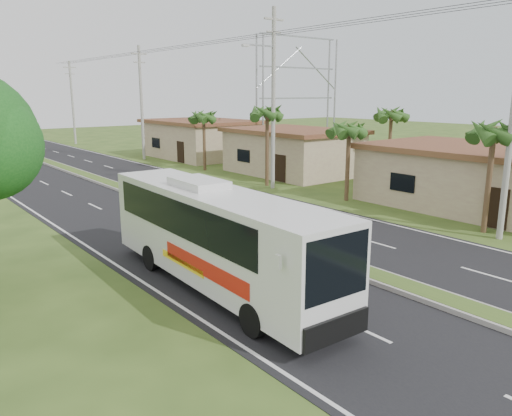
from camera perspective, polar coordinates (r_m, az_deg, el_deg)
ground at (r=17.35m, az=19.53°, el=-9.77°), size 180.00×180.00×0.00m
road_asphalt at (r=32.09m, az=-12.10°, el=1.04°), size 14.00×160.00×0.02m
median_strip at (r=32.07m, az=-12.11°, el=1.20°), size 1.20×160.00×0.18m
lane_edge_left at (r=29.82m, az=-23.67°, el=-0.70°), size 0.12×160.00×0.01m
lane_edge_right at (r=35.50m, az=-2.40°, el=2.43°), size 0.12×160.00×0.01m
shop_near at (r=31.61m, az=24.21°, el=3.26°), size 8.60×12.60×3.52m
shop_mid at (r=41.35m, az=4.17°, el=6.51°), size 7.60×10.60×3.67m
shop_far at (r=52.45m, az=-6.33°, el=7.91°), size 8.60×11.60×3.82m
palm_verge_a at (r=25.50m, az=25.55°, el=7.80°), size 2.40×2.40×5.45m
palm_verge_b at (r=30.88m, az=10.59°, el=8.80°), size 2.40×2.40×5.05m
palm_verge_c at (r=35.43m, az=1.29°, el=10.76°), size 2.40×2.40×5.85m
palm_verge_d at (r=43.02m, az=-6.00°, el=10.33°), size 2.40×2.40×5.25m
palm_behind_shop at (r=39.03m, az=15.22°, el=10.25°), size 2.40×2.40×5.65m
utility_pole_b at (r=34.43m, az=1.96°, el=12.58°), size 3.20×0.28×12.00m
utility_pole_c at (r=51.34m, az=-12.96°, el=11.75°), size 1.60×0.28×11.00m
utility_pole_d at (r=69.89m, az=-20.25°, el=11.32°), size 1.60×0.28×10.50m
billboard_lattice at (r=52.39m, az=4.81°, el=13.30°), size 10.18×1.18×12.07m
coach_bus_main at (r=16.70m, az=-4.63°, el=-2.70°), size 2.79×11.28×3.62m
motorcyclist at (r=23.15m, az=-6.41°, el=-1.47°), size 2.06×1.01×2.12m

